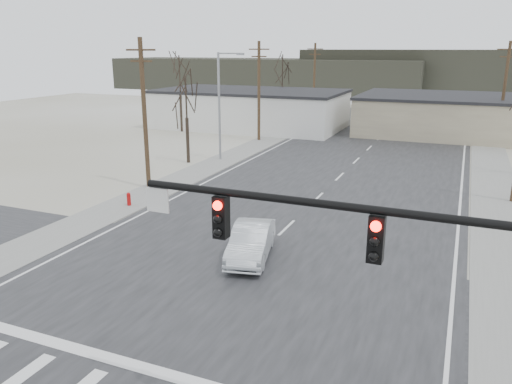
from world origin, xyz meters
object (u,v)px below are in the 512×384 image
Objects in this scene: sedan_crossing at (251,241)px; car_far_b at (385,118)px; car_far_a at (449,122)px; traffic_signal_mast at (429,290)px; fire_hydrant at (129,199)px.

car_far_b is at bearing 78.08° from sedan_crossing.
car_far_a is (6.72, 44.55, -0.03)m from sedan_crossing.
traffic_signal_mast reaches higher than car_far_b.
car_far_b is (-1.00, 45.28, -0.04)m from sedan_crossing.
car_far_b reaches higher than fire_hydrant.
fire_hydrant is 41.91m from car_far_b.
car_far_b is (8.99, 40.93, 0.33)m from fire_hydrant.
fire_hydrant is 0.17× the size of car_far_a.
car_far_a is 1.18× the size of car_far_b.
traffic_signal_mast is 54.56m from car_far_a.
fire_hydrant is (-18.09, 14.20, -4.22)m from traffic_signal_mast.
car_far_b is at bearing -9.71° from car_far_a.
sedan_crossing reaches higher than fire_hydrant.
sedan_crossing reaches higher than car_far_a.
sedan_crossing is (-8.10, 9.86, -3.85)m from traffic_signal_mast.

